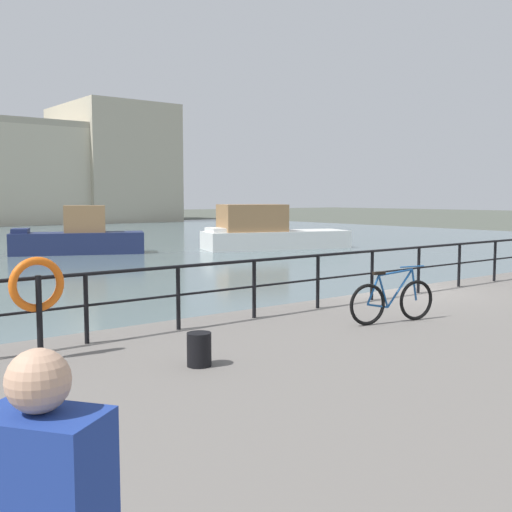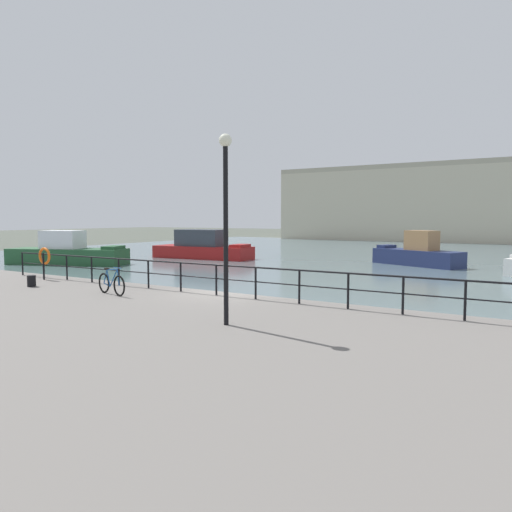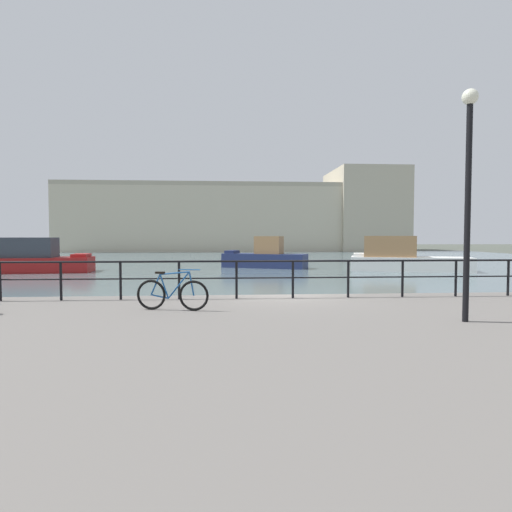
# 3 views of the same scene
# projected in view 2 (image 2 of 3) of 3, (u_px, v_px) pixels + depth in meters

# --- Properties ---
(ground_plane) EXTENTS (240.00, 240.00, 0.00)m
(ground_plane) POSITION_uv_depth(u_px,v_px,m) (226.00, 314.00, 17.62)
(ground_plane) COLOR #4C5147
(water_basin) EXTENTS (80.00, 60.00, 0.01)m
(water_basin) POSITION_uv_depth(u_px,v_px,m) (423.00, 257.00, 43.22)
(water_basin) COLOR slate
(water_basin) RESTS_ON ground_plane
(quay_promenade) EXTENTS (56.00, 13.00, 0.82)m
(quay_promenade) POSITION_uv_depth(u_px,v_px,m) (75.00, 342.00, 12.08)
(quay_promenade) COLOR slate
(quay_promenade) RESTS_ON ground_plane
(moored_white_yacht) EXTENTS (8.95, 3.37, 2.47)m
(moored_white_yacht) POSITION_uv_depth(u_px,v_px,m) (203.00, 247.00, 41.81)
(moored_white_yacht) COLOR maroon
(moored_white_yacht) RESTS_ON water_basin
(moored_blue_motorboat) EXTENTS (7.00, 4.57, 2.56)m
(moored_blue_motorboat) POSITION_uv_depth(u_px,v_px,m) (417.00, 254.00, 35.54)
(moored_blue_motorboat) COLOR navy
(moored_blue_motorboat) RESTS_ON water_basin
(moored_red_daysailer) EXTENTS (9.17, 5.51, 2.53)m
(moored_red_daysailer) POSITION_uv_depth(u_px,v_px,m) (67.00, 253.00, 36.53)
(moored_red_daysailer) COLOR #23512D
(moored_red_daysailer) RESTS_ON water_basin
(quay_railing) EXTENTS (22.46, 0.07, 1.08)m
(quay_railing) POSITION_uv_depth(u_px,v_px,m) (216.00, 274.00, 16.80)
(quay_railing) COLOR black
(quay_railing) RESTS_ON quay_promenade
(parked_bicycle) EXTENTS (1.74, 0.45, 0.98)m
(parked_bicycle) POSITION_uv_depth(u_px,v_px,m) (111.00, 284.00, 16.94)
(parked_bicycle) COLOR black
(parked_bicycle) RESTS_ON quay_promenade
(mooring_bollard) EXTENTS (0.32, 0.32, 0.44)m
(mooring_bollard) POSITION_uv_depth(u_px,v_px,m) (32.00, 281.00, 18.93)
(mooring_bollard) COLOR black
(mooring_bollard) RESTS_ON quay_promenade
(life_ring_stand) EXTENTS (0.75, 0.16, 1.40)m
(life_ring_stand) POSITION_uv_depth(u_px,v_px,m) (44.00, 257.00, 21.05)
(life_ring_stand) COLOR black
(life_ring_stand) RESTS_ON quay_promenade
(quay_lamp_post) EXTENTS (0.32, 0.32, 4.71)m
(quay_lamp_post) POSITION_uv_depth(u_px,v_px,m) (226.00, 204.00, 11.95)
(quay_lamp_post) COLOR black
(quay_lamp_post) RESTS_ON quay_promenade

